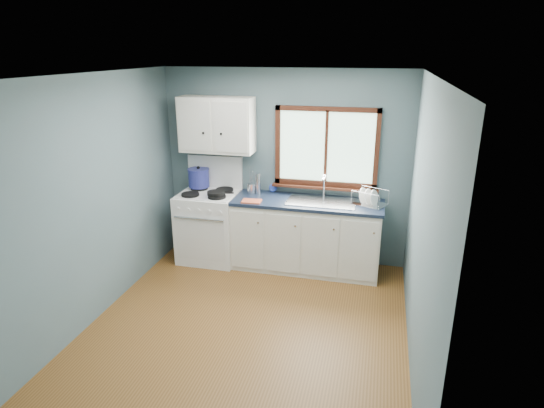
% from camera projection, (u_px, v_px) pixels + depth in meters
% --- Properties ---
extents(floor, '(3.20, 3.60, 0.02)m').
position_uv_depth(floor, '(247.00, 329.00, 4.66)').
color(floor, brown).
rests_on(floor, ground).
extents(ceiling, '(3.20, 3.60, 0.02)m').
position_uv_depth(ceiling, '(241.00, 74.00, 3.85)').
color(ceiling, white).
rests_on(ceiling, wall_back).
extents(wall_back, '(3.20, 0.02, 2.50)m').
position_uv_depth(wall_back, '(285.00, 167.00, 5.92)').
color(wall_back, '#4F6368').
rests_on(wall_back, ground).
extents(wall_front, '(3.20, 0.02, 2.50)m').
position_uv_depth(wall_front, '(151.00, 319.00, 2.59)').
color(wall_front, '#4F6368').
rests_on(wall_front, ground).
extents(wall_left, '(0.02, 3.60, 2.50)m').
position_uv_depth(wall_left, '(93.00, 201.00, 4.62)').
color(wall_left, '#4F6368').
rests_on(wall_left, ground).
extents(wall_right, '(0.02, 3.60, 2.50)m').
position_uv_depth(wall_right, '(424.00, 229.00, 3.90)').
color(wall_right, '#4F6368').
rests_on(wall_right, ground).
extents(gas_range, '(0.76, 0.69, 1.36)m').
position_uv_depth(gas_range, '(210.00, 224.00, 6.07)').
color(gas_range, white).
rests_on(gas_range, floor).
extents(base_cabinets, '(1.85, 0.60, 0.88)m').
position_uv_depth(base_cabinets, '(306.00, 239.00, 5.82)').
color(base_cabinets, silver).
rests_on(base_cabinets, floor).
extents(countertop, '(1.89, 0.64, 0.04)m').
position_uv_depth(countertop, '(307.00, 202.00, 5.66)').
color(countertop, black).
rests_on(countertop, base_cabinets).
extents(sink, '(0.84, 0.46, 0.44)m').
position_uv_depth(sink, '(321.00, 207.00, 5.63)').
color(sink, silver).
rests_on(sink, countertop).
extents(window, '(1.36, 0.10, 1.03)m').
position_uv_depth(window, '(326.00, 153.00, 5.69)').
color(window, '#9EC6A8').
rests_on(window, wall_back).
extents(upper_cabinets, '(0.95, 0.35, 0.70)m').
position_uv_depth(upper_cabinets, '(217.00, 125.00, 5.76)').
color(upper_cabinets, silver).
rests_on(upper_cabinets, wall_back).
extents(skillet, '(0.36, 0.28, 0.05)m').
position_uv_depth(skillet, '(216.00, 193.00, 5.74)').
color(skillet, black).
rests_on(skillet, gas_range).
extents(stockpot, '(0.38, 0.38, 0.28)m').
position_uv_depth(stockpot, '(199.00, 177.00, 6.06)').
color(stockpot, navy).
rests_on(stockpot, gas_range).
extents(utensil_crock, '(0.13, 0.13, 0.34)m').
position_uv_depth(utensil_crock, '(252.00, 188.00, 5.92)').
color(utensil_crock, silver).
rests_on(utensil_crock, countertop).
extents(thermos, '(0.08, 0.08, 0.28)m').
position_uv_depth(thermos, '(258.00, 184.00, 5.88)').
color(thermos, silver).
rests_on(thermos, countertop).
extents(soap_bottle, '(0.13, 0.13, 0.26)m').
position_uv_depth(soap_bottle, '(273.00, 183.00, 5.95)').
color(soap_bottle, '#2D47B9').
rests_on(soap_bottle, countertop).
extents(dish_towel, '(0.25, 0.19, 0.02)m').
position_uv_depth(dish_towel, '(252.00, 201.00, 5.61)').
color(dish_towel, '#C25233').
rests_on(dish_towel, countertop).
extents(dish_rack, '(0.46, 0.42, 0.20)m').
position_uv_depth(dish_rack, '(369.00, 201.00, 5.50)').
color(dish_rack, silver).
rests_on(dish_rack, countertop).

